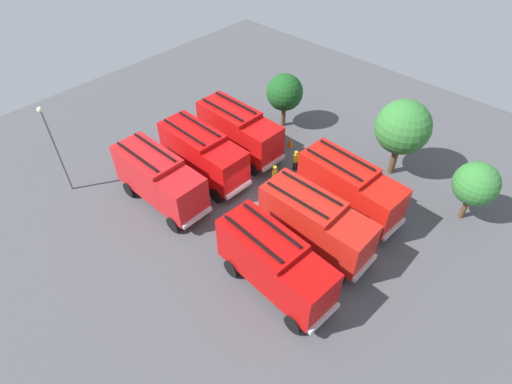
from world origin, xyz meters
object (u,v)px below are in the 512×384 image
at_px(fire_truck_5, 350,187).
at_px(tree_1, 403,127).
at_px(fire_truck_2, 203,153).
at_px(traffic_cone_1, 290,142).
at_px(firefighter_0, 275,175).
at_px(traffic_cone_0, 278,248).
at_px(firefighter_1, 296,160).
at_px(fire_truck_0, 159,178).
at_px(fire_truck_1, 275,262).
at_px(fire_truck_4, 239,130).
at_px(lamppost, 54,144).
at_px(fire_truck_3, 315,222).
at_px(tree_0, 285,92).
at_px(tree_2, 476,184).

bearing_deg(fire_truck_5, tree_1, 90.95).
bearing_deg(fire_truck_2, traffic_cone_1, 73.98).
bearing_deg(firefighter_0, traffic_cone_0, -63.48).
relative_size(tree_1, traffic_cone_0, 8.47).
xyz_separation_m(fire_truck_2, tree_1, (9.91, 9.88, 1.87)).
relative_size(fire_truck_5, firefighter_1, 4.36).
distance_m(fire_truck_2, fire_truck_5, 10.52).
bearing_deg(fire_truck_0, fire_truck_1, -0.17).
bearing_deg(fire_truck_4, lamppost, -116.44).
height_order(firefighter_0, firefighter_1, firefighter_0).
bearing_deg(lamppost, fire_truck_1, 12.96).
relative_size(fire_truck_2, fire_truck_3, 1.00).
height_order(fire_truck_4, traffic_cone_1, fire_truck_4).
xyz_separation_m(fire_truck_1, fire_truck_2, (-10.12, 3.82, 0.00)).
bearing_deg(fire_truck_4, fire_truck_3, -19.34).
xyz_separation_m(tree_0, tree_2, (15.89, -0.25, -0.20)).
height_order(tree_2, traffic_cone_1, tree_2).
bearing_deg(tree_1, lamppost, -132.47).
distance_m(fire_truck_1, tree_1, 13.82).
distance_m(fire_truck_2, tree_1, 14.11).
bearing_deg(traffic_cone_1, fire_truck_5, -22.79).
distance_m(fire_truck_0, fire_truck_5, 12.57).
bearing_deg(fire_truck_3, fire_truck_2, 179.90).
distance_m(traffic_cone_0, traffic_cone_1, 11.10).
height_order(fire_truck_4, lamppost, lamppost).
distance_m(fire_truck_0, traffic_cone_0, 9.17).
bearing_deg(tree_0, fire_truck_5, -27.23).
height_order(fire_truck_4, tree_2, tree_2).
bearing_deg(lamppost, fire_truck_0, 32.11).
relative_size(fire_truck_5, lamppost, 1.08).
bearing_deg(fire_truck_4, tree_1, 31.98).
height_order(fire_truck_1, fire_truck_5, same).
bearing_deg(firefighter_1, traffic_cone_1, -8.57).
distance_m(tree_0, lamppost, 17.73).
distance_m(firefighter_0, lamppost, 14.99).
bearing_deg(fire_truck_1, tree_2, 69.91).
xyz_separation_m(fire_truck_1, firefighter_0, (-5.70, 6.60, -1.21)).
bearing_deg(fire_truck_0, firefighter_0, 55.57).
bearing_deg(fire_truck_4, fire_truck_5, 2.66).
relative_size(fire_truck_3, fire_truck_4, 1.00).
distance_m(fire_truck_3, lamppost, 17.79).
bearing_deg(lamppost, tree_2, 37.06).
relative_size(traffic_cone_1, lamppost, 0.11).
bearing_deg(tree_2, firefighter_0, -151.58).
bearing_deg(tree_2, fire_truck_3, -123.35).
xyz_separation_m(fire_truck_2, tree_0, (-0.14, 9.17, 1.00)).
distance_m(firefighter_0, traffic_cone_1, 4.99).
bearing_deg(fire_truck_3, traffic_cone_1, 136.47).
relative_size(fire_truck_3, firefighter_0, 4.29).
bearing_deg(fire_truck_5, fire_truck_3, -83.13).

